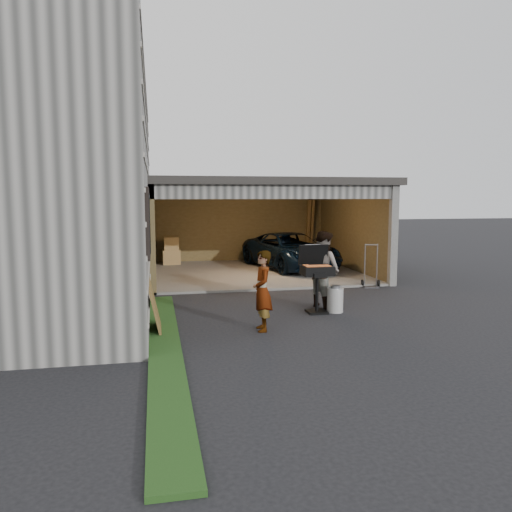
# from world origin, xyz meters

# --- Properties ---
(ground) EXTENTS (80.00, 80.00, 0.00)m
(ground) POSITION_xyz_m (0.00, 0.00, 0.00)
(ground) COLOR black
(ground) RESTS_ON ground
(groundcover_strip) EXTENTS (0.50, 8.00, 0.06)m
(groundcover_strip) POSITION_xyz_m (-2.25, -1.00, 0.03)
(groundcover_strip) COLOR #193814
(groundcover_strip) RESTS_ON ground
(garage) EXTENTS (6.80, 6.30, 2.90)m
(garage) POSITION_xyz_m (0.76, 6.79, 1.87)
(garage) COLOR #605E59
(garage) RESTS_ON ground
(minivan) EXTENTS (2.77, 4.49, 1.16)m
(minivan) POSITION_xyz_m (1.99, 6.90, 0.58)
(minivan) COLOR black
(minivan) RESTS_ON ground
(woman) EXTENTS (0.36, 0.54, 1.45)m
(woman) POSITION_xyz_m (-0.50, -0.18, 0.73)
(woman) COLOR silver
(woman) RESTS_ON ground
(man) EXTENTS (0.88, 0.99, 1.67)m
(man) POSITION_xyz_m (1.22, 1.46, 0.84)
(man) COLOR #3F2518
(man) RESTS_ON ground
(bbq_grill) EXTENTS (0.63, 0.55, 1.40)m
(bbq_grill) POSITION_xyz_m (0.90, 0.97, 0.84)
(bbq_grill) COLOR black
(bbq_grill) RESTS_ON ground
(propane_tank) EXTENTS (0.42, 0.42, 0.51)m
(propane_tank) POSITION_xyz_m (1.30, 0.94, 0.25)
(propane_tank) COLOR #B5B5B0
(propane_tank) RESTS_ON ground
(plywood_panel) EXTENTS (0.24, 0.86, 0.95)m
(plywood_panel) POSITION_xyz_m (-2.40, 0.09, 0.48)
(plywood_panel) COLOR brown
(plywood_panel) RESTS_ON ground
(hand_truck) EXTENTS (0.51, 0.44, 1.16)m
(hand_truck) POSITION_xyz_m (3.26, 3.48, 0.22)
(hand_truck) COLOR slate
(hand_truck) RESTS_ON ground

